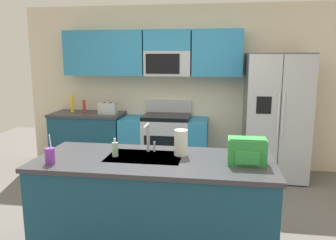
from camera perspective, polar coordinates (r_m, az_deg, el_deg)
name	(u,v)px	position (r m, az deg, el deg)	size (l,w,h in m)	color
ground_plane	(158,225)	(3.84, -1.65, -17.32)	(9.00, 9.00, 0.00)	#66605B
kitchen_wall_unit	(172,77)	(5.47, 0.71, 7.29)	(5.20, 0.43, 2.60)	beige
back_counter	(89,140)	(5.70, -13.26, -3.25)	(1.15, 0.63, 0.90)	navy
range_oven	(164,143)	(5.37, -0.61, -3.91)	(1.36, 0.61, 1.10)	#B7BABF
refrigerator	(276,117)	(5.20, 17.75, 0.51)	(0.90, 0.76, 1.85)	#4C4F54
island_counter	(154,205)	(3.21, -2.31, -14.16)	(2.13, 0.90, 0.90)	navy
toaster	(108,108)	(5.43, -10.17, 1.97)	(0.28, 0.16, 0.18)	#B7BABF
pepper_mill	(84,106)	(5.62, -14.01, 2.25)	(0.05, 0.05, 0.21)	#B2332D
bottle_yellow	(72,104)	(5.73, -15.93, 2.65)	(0.06, 0.06, 0.27)	yellow
sink_faucet	(148,135)	(3.20, -3.39, -2.57)	(0.08, 0.21, 0.28)	#B7BABF
drink_cup_purple	(50,156)	(3.06, -19.36, -5.71)	(0.08, 0.08, 0.26)	purple
soap_dispenser	(115,149)	(3.13, -8.95, -4.88)	(0.06, 0.06, 0.17)	#A5D8B2
paper_towel_roll	(181,143)	(3.12, 2.20, -3.84)	(0.12, 0.12, 0.24)	white
backpack	(247,150)	(2.95, 13.20, -5.02)	(0.32, 0.22, 0.23)	green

